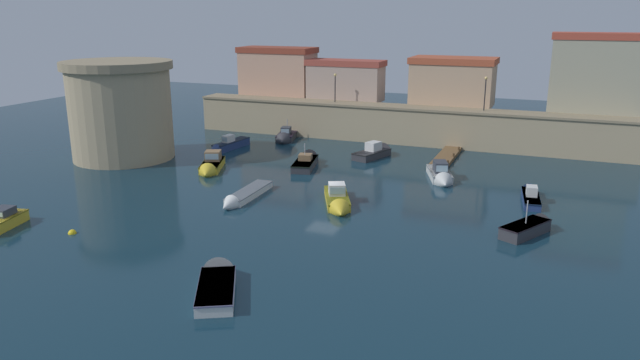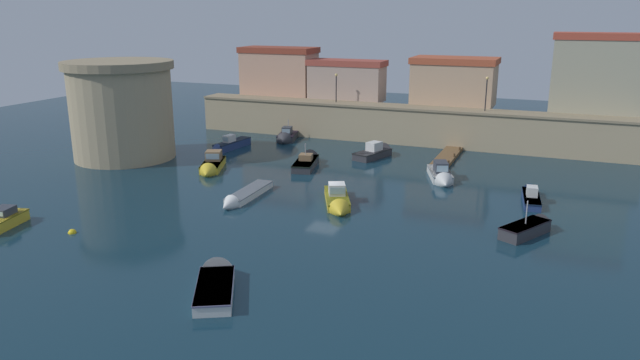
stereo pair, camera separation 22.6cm
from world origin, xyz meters
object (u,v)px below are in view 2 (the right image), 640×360
object	(u,v)px
moored_boat_7	(211,166)
moored_boat_4	(531,195)
moored_boat_2	(441,176)
moored_boat_9	(286,137)
moored_boat_6	(338,201)
moored_boat_0	(531,227)
quay_lamp_1	(487,88)
moored_boat_8	(243,197)
moored_boat_11	(308,161)
fortress_tower	(122,110)
quay_lamp_0	(336,83)
moored_boat_5	(216,280)
moored_boat_1	(378,152)
mooring_buoy_0	(72,233)
moored_boat_3	(228,145)

from	to	relation	value
moored_boat_7	moored_boat_4	bearing A→B (deg)	71.92
moored_boat_2	moored_boat_9	bearing A→B (deg)	-136.57
moored_boat_6	moored_boat_7	bearing A→B (deg)	-135.37
moored_boat_0	quay_lamp_1	bearing A→B (deg)	43.03
moored_boat_6	moored_boat_8	bearing A→B (deg)	-104.70
moored_boat_7	moored_boat_11	xyz separation A→B (m)	(7.46, 5.54, -0.07)
fortress_tower	moored_boat_8	bearing A→B (deg)	-24.03
quay_lamp_0	moored_boat_5	bearing A→B (deg)	-78.40
moored_boat_1	moored_boat_0	bearing A→B (deg)	-119.35
fortress_tower	quay_lamp_0	xyz separation A→B (m)	(16.22, 17.90, 1.46)
quay_lamp_1	moored_boat_2	xyz separation A→B (m)	(-1.60, -14.45, -6.10)
moored_boat_9	moored_boat_2	bearing A→B (deg)	48.46
moored_boat_5	mooring_buoy_0	size ratio (longest dim) A/B	11.23
moored_boat_3	moored_boat_2	bearing A→B (deg)	86.35
fortress_tower	moored_boat_0	size ratio (longest dim) A/B	2.06
moored_boat_6	moored_boat_8	size ratio (longest dim) A/B	0.90
moored_boat_0	moored_boat_6	size ratio (longest dim) A/B	0.79
moored_boat_5	moored_boat_9	bearing A→B (deg)	-8.52
quay_lamp_0	moored_boat_0	world-z (taller)	quay_lamp_0
moored_boat_6	mooring_buoy_0	distance (m)	19.00
moored_boat_3	moored_boat_9	size ratio (longest dim) A/B	1.20
moored_boat_8	moored_boat_11	xyz separation A→B (m)	(0.25, 12.44, 0.12)
moored_boat_0	moored_boat_9	xyz separation A→B (m)	(-28.05, 20.82, 0.01)
moored_boat_2	moored_boat_6	world-z (taller)	moored_boat_2
mooring_buoy_0	quay_lamp_0	bearing A→B (deg)	82.10
moored_boat_6	moored_boat_8	world-z (taller)	moored_boat_6
moored_boat_8	moored_boat_6	bearing A→B (deg)	98.27
moored_boat_2	moored_boat_11	world-z (taller)	moored_boat_11
fortress_tower	moored_boat_2	world-z (taller)	fortress_tower
moored_boat_11	moored_boat_6	bearing A→B (deg)	-159.73
fortress_tower	moored_boat_6	world-z (taller)	fortress_tower
moored_boat_5	moored_boat_6	world-z (taller)	moored_boat_6
moored_boat_3	moored_boat_0	bearing A→B (deg)	70.92
fortress_tower	moored_boat_3	size ratio (longest dim) A/B	1.56
moored_boat_3	quay_lamp_1	bearing A→B (deg)	118.07
moored_boat_5	moored_boat_11	bearing A→B (deg)	-15.27
fortress_tower	moored_boat_7	xyz separation A→B (m)	(10.96, -1.20, -4.47)
quay_lamp_1	moored_boat_6	xyz separation A→B (m)	(-7.53, -24.66, -6.15)
moored_boat_8	moored_boat_9	bearing A→B (deg)	-165.27
moored_boat_11	fortress_tower	bearing A→B (deg)	90.12
quay_lamp_1	moored_boat_2	size ratio (longest dim) A/B	0.59
quay_lamp_1	moored_boat_11	size ratio (longest dim) A/B	0.53
quay_lamp_1	moored_boat_0	world-z (taller)	quay_lamp_1
quay_lamp_0	mooring_buoy_0	xyz separation A→B (m)	(-5.10, -36.79, -6.41)
moored_boat_1	moored_boat_6	distance (m)	17.17
fortress_tower	mooring_buoy_0	size ratio (longest dim) A/B	19.44
fortress_tower	moored_boat_5	xyz separation A→B (m)	(24.45, -22.17, -4.60)
moored_boat_7	moored_boat_8	world-z (taller)	moored_boat_7
moored_boat_0	moored_boat_5	size ratio (longest dim) A/B	0.84
moored_boat_7	moored_boat_11	size ratio (longest dim) A/B	0.93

